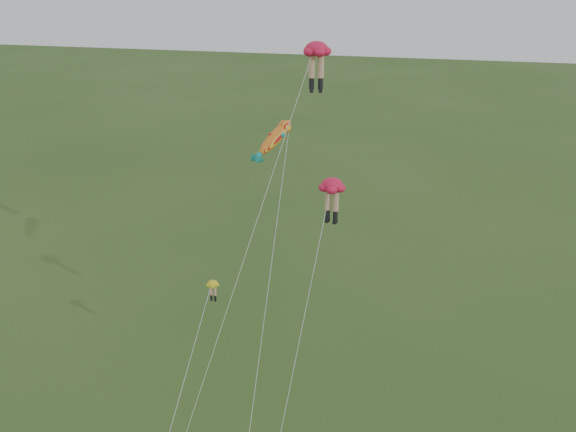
# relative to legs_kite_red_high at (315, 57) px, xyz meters

# --- Properties ---
(legs_kite_red_high) EXTENTS (6.36, 11.90, 20.94)m
(legs_kite_red_high) POSITION_rel_legs_kite_red_high_xyz_m (0.00, 0.00, 0.00)
(legs_kite_red_high) COLOR red
(legs_kite_red_high) RESTS_ON ground
(legs_kite_red_mid) EXTENTS (2.58, 9.18, 14.61)m
(legs_kite_red_mid) POSITION_rel_legs_kite_red_high_xyz_m (1.95, -5.14, -6.24)
(legs_kite_red_mid) COLOR red
(legs_kite_red_mid) RESTS_ON ground
(legs_kite_yellow) EXTENTS (0.81, 10.27, 7.50)m
(legs_kite_yellow) POSITION_rel_legs_kite_red_high_xyz_m (-5.15, -5.38, -13.45)
(legs_kite_yellow) COLOR gold
(legs_kite_yellow) RESTS_ON ground
(fish_kite) EXTENTS (2.76, 14.18, 16.22)m
(fish_kite) POSITION_rel_legs_kite_red_high_xyz_m (-2.58, 0.67, -5.20)
(fish_kite) COLOR yellow
(fish_kite) RESTS_ON ground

